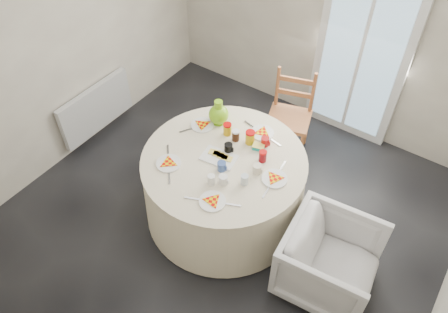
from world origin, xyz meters
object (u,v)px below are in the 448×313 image
Objects in this scene: armchair at (331,259)px; green_pitcher at (219,114)px; wooden_chair at (289,120)px; radiator at (96,108)px; table at (224,187)px.

green_pitcher is (-1.51, 0.52, 0.48)m from armchair.
armchair is at bearing -66.21° from wooden_chair.
radiator is 1.00× the size of wooden_chair.
armchair reaches higher than table.
green_pitcher is at bearing 9.34° from radiator.
radiator is 1.88m from table.
table is at bearing 77.51° from armchair.
green_pitcher reaches higher than wooden_chair.
table is 2.01× the size of armchair.
table is 0.71m from green_pitcher.
table is 1.13m from wooden_chair.
armchair reaches higher than radiator.
wooden_chair is (0.08, 1.12, 0.09)m from table.
radiator is at bearing -163.82° from green_pitcher.
green_pitcher reaches higher than radiator.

